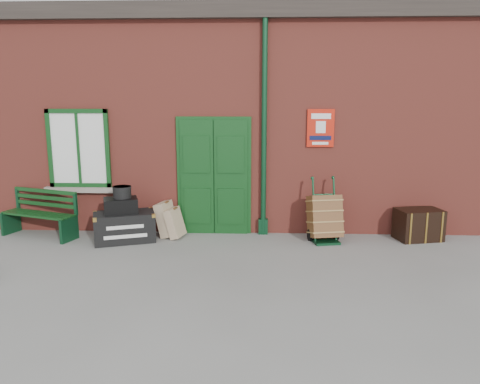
# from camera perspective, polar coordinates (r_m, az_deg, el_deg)

# --- Properties ---
(ground) EXTENTS (80.00, 80.00, 0.00)m
(ground) POSITION_cam_1_polar(r_m,az_deg,el_deg) (7.82, -1.94, -8.07)
(ground) COLOR gray
(ground) RESTS_ON ground
(station_building) EXTENTS (10.30, 4.30, 4.36)m
(station_building) POSITION_cam_1_polar(r_m,az_deg,el_deg) (10.86, -0.60, 9.11)
(station_building) COLOR #A24134
(station_building) RESTS_ON ground
(bench) EXTENTS (1.56, 0.92, 0.92)m
(bench) POSITION_cam_1_polar(r_m,az_deg,el_deg) (9.67, -23.11, -2.31)
(bench) COLOR #113E16
(bench) RESTS_ON ground
(houdini_trunk) EXTENTS (1.22, 0.91, 0.54)m
(houdini_trunk) POSITION_cam_1_polar(r_m,az_deg,el_deg) (8.89, -13.90, -4.15)
(houdini_trunk) COLOR black
(houdini_trunk) RESTS_ON ground
(strongbox) EXTENTS (0.70, 0.60, 0.27)m
(strongbox) POSITION_cam_1_polar(r_m,az_deg,el_deg) (8.81, -14.34, -1.60)
(strongbox) COLOR black
(strongbox) RESTS_ON houdini_trunk
(hatbox) EXTENTS (0.41, 0.41, 0.22)m
(hatbox) POSITION_cam_1_polar(r_m,az_deg,el_deg) (8.78, -14.18, -0.01)
(hatbox) COLOR black
(hatbox) RESTS_ON strongbox
(suitcase_back) EXTENTS (0.43, 0.53, 0.67)m
(suitcase_back) POSITION_cam_1_polar(r_m,az_deg,el_deg) (9.05, -8.97, -3.25)
(suitcase_back) COLOR tan
(suitcase_back) RESTS_ON ground
(suitcase_front) EXTENTS (0.40, 0.48, 0.58)m
(suitcase_front) POSITION_cam_1_polar(r_m,az_deg,el_deg) (8.93, -7.95, -3.72)
(suitcase_front) COLOR tan
(suitcase_front) RESTS_ON ground
(porter_trolley) EXTENTS (0.66, 0.70, 1.16)m
(porter_trolley) POSITION_cam_1_polar(r_m,az_deg,el_deg) (8.74, 10.27, -3.06)
(porter_trolley) COLOR #0D371D
(porter_trolley) RESTS_ON ground
(dark_trunk) EXTENTS (0.90, 0.69, 0.58)m
(dark_trunk) POSITION_cam_1_polar(r_m,az_deg,el_deg) (9.34, 20.92, -3.71)
(dark_trunk) COLOR black
(dark_trunk) RESTS_ON ground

